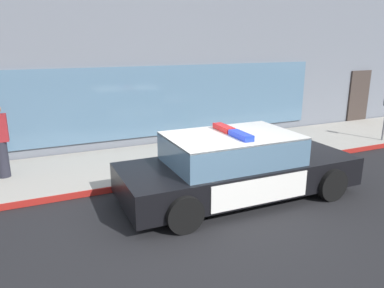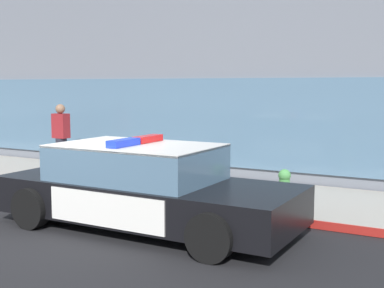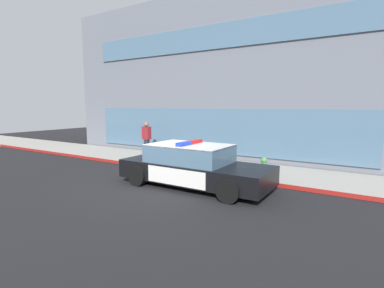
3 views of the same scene
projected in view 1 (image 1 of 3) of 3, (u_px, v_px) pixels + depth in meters
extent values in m
plane|color=black|center=(200.00, 219.00, 6.86)|extent=(48.00, 48.00, 0.00)
cube|color=#A39E93|center=(145.00, 163.00, 9.78)|extent=(48.00, 2.90, 0.15)
cube|color=maroon|center=(164.00, 181.00, 8.50)|extent=(28.80, 0.04, 0.14)
cube|color=slate|center=(146.00, 21.00, 15.30)|extent=(23.53, 10.01, 7.99)
cube|color=slate|center=(107.00, 105.00, 10.45)|extent=(14.12, 0.08, 2.10)
cube|color=#382D28|center=(358.00, 98.00, 14.49)|extent=(1.00, 0.08, 2.10)
cube|color=black|center=(239.00, 174.00, 7.73)|extent=(5.02, 1.93, 0.60)
cube|color=silver|center=(300.00, 157.00, 8.32)|extent=(1.71, 1.87, 0.05)
cube|color=silver|center=(160.00, 179.00, 7.00)|extent=(1.41, 1.87, 0.05)
cube|color=silver|center=(214.00, 161.00, 8.54)|extent=(2.10, 0.04, 0.51)
cube|color=silver|center=(261.00, 191.00, 6.85)|extent=(2.10, 0.04, 0.51)
cube|color=yellow|center=(213.00, 161.00, 8.55)|extent=(0.22, 0.01, 0.26)
cube|color=slate|center=(231.00, 149.00, 7.50)|extent=(2.61, 1.72, 0.60)
cube|color=silver|center=(232.00, 135.00, 7.42)|extent=(2.61, 1.72, 0.04)
cube|color=red|center=(224.00, 128.00, 7.70)|extent=(0.20, 0.65, 0.11)
cube|color=blue|center=(241.00, 135.00, 7.10)|extent=(0.20, 0.65, 0.11)
cylinder|color=black|center=(276.00, 159.00, 9.26)|extent=(0.68, 0.22, 0.68)
cylinder|color=black|center=(331.00, 184.00, 7.59)|extent=(0.68, 0.22, 0.68)
cylinder|color=black|center=(150.00, 178.00, 7.96)|extent=(0.68, 0.22, 0.68)
cylinder|color=black|center=(184.00, 214.00, 6.29)|extent=(0.68, 0.22, 0.68)
cylinder|color=#4C994C|center=(261.00, 155.00, 10.02)|extent=(0.28, 0.28, 0.10)
cylinder|color=#4C994C|center=(261.00, 145.00, 9.94)|extent=(0.19, 0.19, 0.45)
sphere|color=#4C994C|center=(262.00, 135.00, 9.86)|extent=(0.22, 0.22, 0.22)
cylinder|color=#B21E19|center=(262.00, 132.00, 9.84)|extent=(0.06, 0.06, 0.05)
cylinder|color=#B21E19|center=(265.00, 146.00, 9.81)|extent=(0.09, 0.10, 0.09)
cylinder|color=#B21E19|center=(258.00, 143.00, 10.06)|extent=(0.09, 0.10, 0.09)
cylinder|color=#B21E19|center=(266.00, 145.00, 10.01)|extent=(0.10, 0.12, 0.12)
cylinder|color=#23232D|center=(2.00, 159.00, 8.45)|extent=(0.28, 0.28, 0.85)
cylinder|color=slate|center=(384.00, 123.00, 11.61)|extent=(0.06, 0.06, 1.10)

